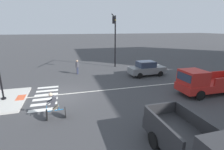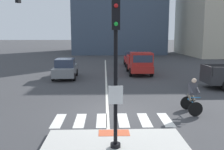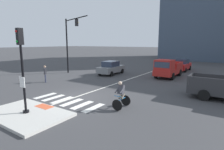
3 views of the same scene
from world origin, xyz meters
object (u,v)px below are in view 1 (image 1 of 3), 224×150
Objects in this scene: car_grey_westbound_far at (147,69)px; pickup_truck_red_eastbound_far at (204,83)px; traffic_light_mast at (115,34)px; pedestrian_at_curb_left at (77,66)px; cyclist at (54,105)px.

car_grey_westbound_far is 6.70m from pickup_truck_red_eastbound_far.
traffic_light_mast is 6.36m from pedestrian_at_curb_left.
traffic_light_mast is 1.34× the size of pickup_truck_red_eastbound_far.
traffic_light_mast is at bearing -150.42° from car_grey_westbound_far.
pickup_truck_red_eastbound_far reaches higher than pedestrian_at_curb_left.
cyclist reaches higher than car_grey_westbound_far.
car_grey_westbound_far is at bearing 29.58° from traffic_light_mast.
pedestrian_at_curb_left is at bearing -110.04° from car_grey_westbound_far.
cyclist is at bearing -31.55° from traffic_light_mast.
traffic_light_mast is 1.64× the size of car_grey_westbound_far.
traffic_light_mast is at bearing 107.96° from pedestrian_at_curb_left.
traffic_light_mast is at bearing -158.35° from pickup_truck_red_eastbound_far.
traffic_light_mast is at bearing 148.45° from cyclist.
pickup_truck_red_eastbound_far is 3.06× the size of pedestrian_at_curb_left.
pickup_truck_red_eastbound_far is 13.10m from pedestrian_at_curb_left.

